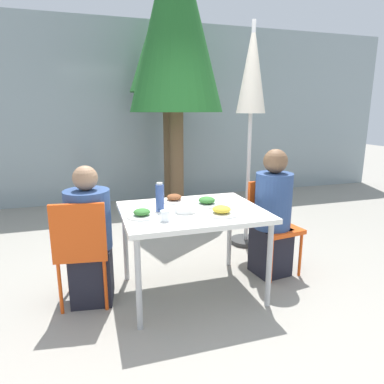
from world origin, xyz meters
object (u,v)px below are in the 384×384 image
chair_right (271,219)px  bottle (160,197)px  closed_umbrella (252,83)px  tree_behind_left (168,35)px  chair_left (82,245)px  salad_bowl (185,209)px  person_right (272,216)px  drinking_cup (165,216)px  tree_behind_right (175,18)px  person_left (90,240)px

chair_right → bottle: size_ratio=3.72×
closed_umbrella → tree_behind_left: (-0.47, 1.87, 0.81)m
chair_left → bottle: 0.71m
salad_bowl → closed_umbrella: bearing=42.5°
tree_behind_left → salad_bowl: bearing=-101.2°
chair_right → salad_bowl: 1.00m
chair_left → salad_bowl: (0.82, -0.10, 0.25)m
bottle → person_right: bearing=4.0°
closed_umbrella → drinking_cup: bearing=-137.8°
drinking_cup → tree_behind_right: 3.32m
person_left → salad_bowl: size_ratio=6.31×
chair_right → chair_left: bearing=-2.7°
person_left → tree_behind_right: bearing=67.1°
chair_right → drinking_cup: bearing=12.8°
chair_left → chair_right: same height
chair_left → tree_behind_right: bearing=66.8°
chair_left → tree_behind_right: 3.48m
person_left → salad_bowl: bearing=-4.5°
person_right → bottle: bearing=-3.7°
chair_left → person_right: (1.72, 0.07, 0.05)m
chair_left → drinking_cup: (0.61, -0.27, 0.26)m
chair_right → tree_behind_right: size_ratio=0.22×
chair_left → bottle: (0.63, -0.01, 0.34)m
chair_left → tree_behind_left: tree_behind_left is taller
person_left → closed_umbrella: bearing=31.4°
bottle → tree_behind_left: (0.75, 2.72, 1.79)m
salad_bowl → bottle: bearing=155.5°
person_right → tree_behind_left: (-0.34, 2.64, 2.08)m
closed_umbrella → chair_right: bearing=-96.9°
person_right → salad_bowl: size_ratio=6.73×
chair_left → bottle: bearing=7.2°
person_left → tree_behind_left: (1.31, 2.64, 2.12)m
person_left → chair_right: (1.70, 0.08, -0.01)m
chair_left → salad_bowl: size_ratio=4.92×
chair_left → chair_right: 1.76m
chair_left → closed_umbrella: 2.42m
bottle → tree_behind_left: size_ratio=0.07×
closed_umbrella → drinking_cup: (-1.23, -1.12, -1.06)m
tree_behind_right → salad_bowl: bearing=-103.2°
person_left → chair_right: person_left is taller
person_right → tree_behind_left: 3.38m
bottle → salad_bowl: (0.19, -0.09, -0.09)m
chair_left → person_right: bearing=10.2°
chair_right → salad_bowl: size_ratio=4.92×
tree_behind_right → drinking_cup: bearing=-106.7°
bottle → tree_behind_right: size_ratio=0.06×
salad_bowl → tree_behind_left: 3.42m
chair_right → closed_umbrella: (0.08, 0.69, 1.32)m
closed_umbrella → tree_behind_right: size_ratio=0.61×
bottle → tree_behind_right: 3.07m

